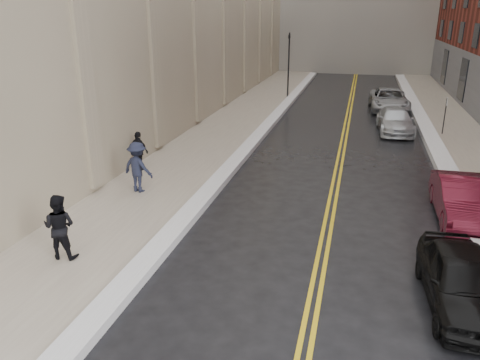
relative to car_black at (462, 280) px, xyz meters
The scene contains 16 objects.
ground 6.46m from the car_black, 156.87° to the right, with size 160.00×160.00×0.00m, color black.
sidewalk_left 17.04m from the car_black, 127.65° to the left, with size 4.00×64.00×0.15m, color gray.
sidewalk_right 13.85m from the car_black, 77.05° to the left, with size 3.00×64.00×0.15m, color gray.
lane_stripe_a 13.95m from the car_black, 104.64° to the left, with size 0.12×64.00×0.01m, color gold.
lane_stripe_b 13.89m from the car_black, 103.68° to the left, with size 0.12×64.00×0.01m, color gold.
snow_ridge_left 15.74m from the car_black, 121.00° to the left, with size 0.70×60.80×0.26m, color white.
snow_ridge_right 13.55m from the car_black, 84.71° to the left, with size 0.85×60.80×0.30m, color white.
traffic_signal 28.86m from the car_black, 107.19° to the left, with size 0.18×0.15×5.20m.
parking_sign_far 17.61m from the car_black, 83.48° to the left, with size 0.06×0.35×2.23m.
car_black is the anchor object (origin of this frame).
car_maroon 5.55m from the car_black, 80.68° to the left, with size 1.51×4.33×1.43m, color #4F0E1B.
car_silver_near 17.91m from the car_black, 91.94° to the left, with size 1.92×4.73×1.37m, color #AFB2B7.
car_silver_far 24.51m from the car_black, 91.64° to the left, with size 2.58×5.59×1.55m, color #9FA2A7.
pedestrian_a 10.52m from the car_black, behind, with size 0.91×0.71×1.88m, color black.
pedestrian_b 11.74m from the car_black, 155.92° to the left, with size 1.27×0.73×1.96m, color #1C2033.
pedestrian_c 13.90m from the car_black, 148.62° to the left, with size 1.00×0.42×1.71m, color black.
Camera 1 is at (3.18, -8.12, 6.69)m, focal length 35.00 mm.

